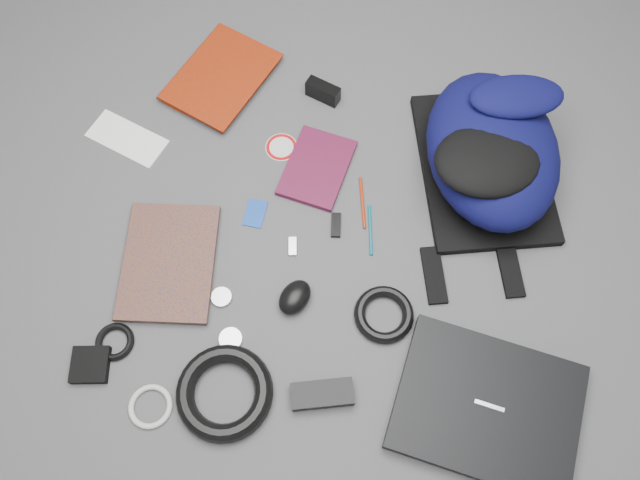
% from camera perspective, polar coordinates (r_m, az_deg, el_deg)
% --- Properties ---
extents(ground, '(4.00, 4.00, 0.00)m').
position_cam_1_polar(ground, '(1.50, 0.00, -0.30)').
color(ground, '#4F4F51').
rests_on(ground, ground).
extents(backpack, '(0.45, 0.55, 0.20)m').
position_cam_1_polar(backpack, '(1.56, 15.46, 8.00)').
color(backpack, black).
rests_on(backpack, ground).
extents(laptop, '(0.41, 0.34, 0.04)m').
position_cam_1_polar(laptop, '(1.42, 15.04, -14.53)').
color(laptop, black).
rests_on(laptop, ground).
extents(textbook_red, '(0.30, 0.35, 0.03)m').
position_cam_1_polar(textbook_red, '(1.80, -11.94, 15.76)').
color(textbook_red, maroon).
rests_on(textbook_red, ground).
extents(comic_book, '(0.26, 0.32, 0.02)m').
position_cam_1_polar(comic_book, '(1.54, -17.53, -1.80)').
color(comic_book, '#9E460B').
rests_on(comic_book, ground).
extents(envelope, '(0.22, 0.15, 0.00)m').
position_cam_1_polar(envelope, '(1.71, -17.24, 8.87)').
color(envelope, white).
rests_on(envelope, ground).
extents(dvd_case, '(0.18, 0.23, 0.02)m').
position_cam_1_polar(dvd_case, '(1.58, -0.28, 6.62)').
color(dvd_case, '#410C23').
rests_on(dvd_case, ground).
extents(compact_camera, '(0.10, 0.06, 0.05)m').
position_cam_1_polar(compact_camera, '(1.69, 0.27, 13.42)').
color(compact_camera, black).
rests_on(compact_camera, ground).
extents(sticker_disc, '(0.11, 0.11, 0.00)m').
position_cam_1_polar(sticker_disc, '(1.62, -3.55, 8.45)').
color(sticker_disc, silver).
rests_on(sticker_disc, ground).
extents(pen_teal, '(0.03, 0.13, 0.01)m').
position_cam_1_polar(pen_teal, '(1.51, 4.62, 0.93)').
color(pen_teal, '#0C5D6D').
rests_on(pen_teal, ground).
extents(pen_red, '(0.04, 0.14, 0.01)m').
position_cam_1_polar(pen_red, '(1.54, 3.90, 3.43)').
color(pen_red, '#A0280C').
rests_on(pen_red, ground).
extents(id_badge, '(0.05, 0.07, 0.00)m').
position_cam_1_polar(id_badge, '(1.54, -5.95, 2.44)').
color(id_badge, '#163FA5').
rests_on(id_badge, ground).
extents(usb_black, '(0.03, 0.07, 0.01)m').
position_cam_1_polar(usb_black, '(1.51, 1.47, 1.37)').
color(usb_black, black).
rests_on(usb_black, ground).
extents(usb_silver, '(0.03, 0.05, 0.01)m').
position_cam_1_polar(usb_silver, '(1.49, -2.52, -0.59)').
color(usb_silver, silver).
rests_on(usb_silver, ground).
extents(mouse, '(0.09, 0.11, 0.05)m').
position_cam_1_polar(mouse, '(1.43, -2.32, -5.26)').
color(mouse, black).
rests_on(mouse, ground).
extents(headphone_left, '(0.06, 0.06, 0.01)m').
position_cam_1_polar(headphone_left, '(1.46, -8.98, -5.19)').
color(headphone_left, '#A4A4A6').
rests_on(headphone_left, ground).
extents(headphone_right, '(0.06, 0.06, 0.01)m').
position_cam_1_polar(headphone_right, '(1.43, -8.17, -8.96)').
color(headphone_right, '#BDBDBF').
rests_on(headphone_right, ground).
extents(cable_coil, '(0.14, 0.14, 0.03)m').
position_cam_1_polar(cable_coil, '(1.43, 5.86, -6.78)').
color(cable_coil, black).
rests_on(cable_coil, ground).
extents(power_brick, '(0.14, 0.09, 0.03)m').
position_cam_1_polar(power_brick, '(1.38, 0.21, -13.92)').
color(power_brick, black).
rests_on(power_brick, ground).
extents(power_cord_coil, '(0.27, 0.27, 0.04)m').
position_cam_1_polar(power_cord_coil, '(1.39, -8.73, -13.62)').
color(power_cord_coil, black).
rests_on(power_cord_coil, ground).
extents(pouch, '(0.10, 0.10, 0.02)m').
position_cam_1_polar(pouch, '(1.49, -20.27, -10.65)').
color(pouch, black).
rests_on(pouch, ground).
extents(earbud_coil, '(0.10, 0.10, 0.02)m').
position_cam_1_polar(earbud_coil, '(1.49, -18.26, -8.83)').
color(earbud_coil, black).
rests_on(earbud_coil, ground).
extents(white_cable_coil, '(0.10, 0.10, 0.01)m').
position_cam_1_polar(white_cable_coil, '(1.44, -15.25, -14.47)').
color(white_cable_coil, beige).
rests_on(white_cable_coil, ground).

